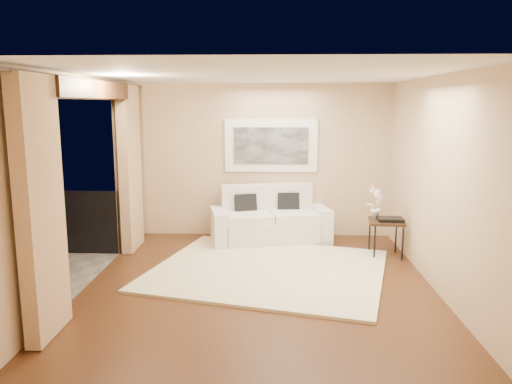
{
  "coord_description": "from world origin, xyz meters",
  "views": [
    {
      "loc": [
        0.19,
        -6.28,
        2.35
      ],
      "look_at": [
        -0.08,
        1.01,
        1.05
      ],
      "focal_mm": 35.0,
      "sensor_mm": 36.0,
      "label": 1
    }
  ],
  "objects_px": {
    "orchid": "(376,202)",
    "balcony_chair_near": "(44,251)",
    "sofa": "(270,222)",
    "side_table": "(386,224)"
  },
  "relations": [
    {
      "from": "side_table",
      "to": "balcony_chair_near",
      "type": "distance_m",
      "value": 4.91
    },
    {
      "from": "side_table",
      "to": "sofa",
      "type": "bearing_deg",
      "value": 155.85
    },
    {
      "from": "sofa",
      "to": "side_table",
      "type": "distance_m",
      "value": 1.99
    },
    {
      "from": "orchid",
      "to": "balcony_chair_near",
      "type": "xyz_separation_m",
      "value": [
        -4.51,
        -1.69,
        -0.34
      ]
    },
    {
      "from": "sofa",
      "to": "orchid",
      "type": "distance_m",
      "value": 1.86
    },
    {
      "from": "orchid",
      "to": "balcony_chair_near",
      "type": "height_order",
      "value": "orchid"
    },
    {
      "from": "side_table",
      "to": "orchid",
      "type": "bearing_deg",
      "value": 136.55
    },
    {
      "from": "side_table",
      "to": "orchid",
      "type": "height_order",
      "value": "orchid"
    },
    {
      "from": "sofa",
      "to": "balcony_chair_near",
      "type": "bearing_deg",
      "value": -152.34
    },
    {
      "from": "balcony_chair_near",
      "to": "sofa",
      "type": "bearing_deg",
      "value": 50.47
    }
  ]
}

